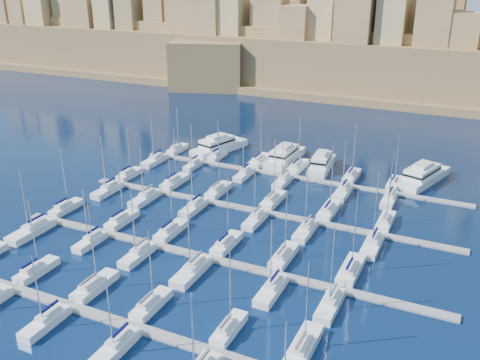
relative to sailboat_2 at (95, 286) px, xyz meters
The scene contains 53 objects.
ground 31.10m from the sailboat_2, 66.49° to the left, with size 600.00×600.00×0.00m, color black.
pontoon_near 13.57m from the sailboat_2, 23.90° to the right, with size 84.00×2.00×0.40m, color slate.
pontoon_mid_near 20.65m from the sailboat_2, 53.09° to the left, with size 84.00×2.00×0.40m, color slate.
pontoon_mid_far 40.46m from the sailboat_2, 72.15° to the left, with size 84.00×2.00×0.40m, color slate.
pontoon_far 61.77m from the sailboat_2, 78.42° to the left, with size 84.00×2.00×0.40m, color slate.
sailboat_1 12.16m from the sailboat_2, behind, with size 2.55×8.49×13.91m.
sailboat_2 is the anchor object (origin of this frame).
sailboat_3 11.14m from the sailboat_2, ahead, with size 2.55×8.50×13.48m.
sailboat_4 24.53m from the sailboat_2, ahead, with size 2.39×7.97×13.29m.
sailboat_5 35.43m from the sailboat_2, ahead, with size 2.88×9.60×13.85m.
sailboat_8 10.59m from the sailboat_2, 91.68° to the right, with size 2.52×8.40×12.34m.
sailboat_9 16.38m from the sailboat_2, 40.92° to the right, with size 2.61×8.69×12.63m.
sailboat_12 33.31m from the sailboat_2, 139.57° to the left, with size 2.52×8.41×14.28m.
sailboat_13 24.29m from the sailboat_2, 116.54° to the left, with size 2.60×8.66×12.28m.
sailboat_14 21.91m from the sailboat_2, 87.91° to the left, with size 2.70×9.01×15.59m.
sailboat_15 25.44m from the sailboat_2, 59.28° to the left, with size 2.68×8.95×14.59m.
sailboat_16 32.81m from the sailboat_2, 42.11° to the left, with size 2.77×9.22×13.47m.
sailboat_17 42.72m from the sailboat_2, 31.63° to the left, with size 3.01×10.04×15.53m.
sailboat_18 26.03m from the sailboat_2, 156.64° to the left, with size 3.19×10.63×13.97m.
sailboat_19 15.81m from the sailboat_2, 132.14° to the left, with size 2.33×7.77×11.70m.
sailboat_20 11.35m from the sailboat_2, 87.87° to the left, with size 2.57×8.55×13.56m.
sailboat_21 16.05m from the sailboat_2, 41.55° to the left, with size 2.99×9.96×13.74m.
sailboat_22 28.61m from the sailboat_2, 22.77° to the left, with size 2.73×9.10×13.64m.
sailboat_23 37.71m from the sailboat_2, 17.17° to the left, with size 2.69×8.97×14.75m.
sailboat_24 50.21m from the sailboat_2, 119.70° to the left, with size 2.53×8.43×12.96m.
sailboat_25 45.76m from the sailboat_2, 105.19° to the left, with size 2.86×9.54×14.57m.
sailboat_26 43.93m from the sailboat_2, 90.10° to the left, with size 2.72×9.08×14.84m.
sailboat_27 46.10m from the sailboat_2, 73.05° to the left, with size 2.83×9.42×15.06m.
sailboat_28 51.37m from the sailboat_2, 59.35° to the left, with size 2.88×9.61×15.91m.
sailboat_29 58.12m from the sailboat_2, 49.00° to the left, with size 2.68×8.93×13.53m.
sailboat_30 40.49m from the sailboat_2, 125.16° to the left, with size 2.71×9.03×14.17m.
sailboat_31 35.38m from the sailboat_2, 111.25° to the left, with size 2.79×9.31×13.62m.
sailboat_32 33.22m from the sailboat_2, 90.79° to the left, with size 2.64×8.81×13.13m.
sailboat_33 36.17m from the sailboat_2, 67.49° to the left, with size 2.52×8.40×12.43m.
sailboat_34 41.34m from the sailboat_2, 53.30° to the left, with size 2.69×8.96×14.70m.
sailboat_35 50.08m from the sailboat_2, 40.92° to the left, with size 2.89×9.65×15.81m.
sailboat_36 69.89m from the sailboat_2, 110.27° to the left, with size 2.50×8.32×13.08m.
sailboat_37 66.41m from the sailboat_2, 99.88° to the left, with size 2.42×8.05×11.03m.
sailboat_38 66.48m from the sailboat_2, 89.42° to the left, with size 3.06×10.20×15.01m.
sailboat_39 67.37m from the sailboat_2, 80.32° to the left, with size 3.02×10.05×14.69m.
sailboat_40 70.70m from the sailboat_2, 68.80° to the left, with size 2.71×9.05×14.31m.
sailboat_41 74.78m from the sailboat_2, 61.30° to the left, with size 2.51×8.38×13.05m.
sailboat_42 60.23m from the sailboat_2, 114.29° to the left, with size 2.83×9.45×13.45m.
sailboat_43 57.70m from the sailboat_2, 103.70° to the left, with size 2.13×7.09×12.24m.
sailboat_44 55.60m from the sailboat_2, 88.85° to the left, with size 2.41×8.05×11.40m.
sailboat_45 56.55m from the sailboat_2, 78.26° to the left, with size 2.55×8.50×11.37m.
sailboat_46 60.92m from the sailboat_2, 64.42° to the left, with size 2.81×9.35×13.51m.
sailboat_47 66.38m from the sailboat_2, 56.36° to the left, with size 2.61×8.70×12.56m.
motor_yacht_a 72.11m from the sailboat_2, 101.07° to the left, with size 10.52×19.01×5.25m.
motor_yacht_b 70.76m from the sailboat_2, 84.93° to the left, with size 5.83×17.78×5.25m.
motor_yacht_c 71.20m from the sailboat_2, 76.26° to the left, with size 5.71×15.21×5.25m.
motor_yacht_d 82.38m from the sailboat_2, 59.63° to the left, with size 11.10×19.67×5.25m.
fortified_city 184.70m from the sailboat_2, 86.20° to the left, with size 460.00×108.95×59.52m.
Camera 1 is at (40.20, -85.42, 48.85)m, focal length 40.00 mm.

